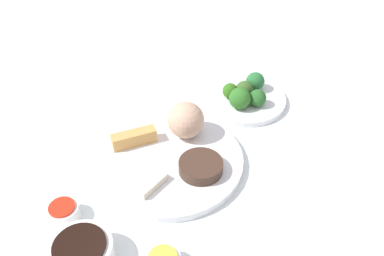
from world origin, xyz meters
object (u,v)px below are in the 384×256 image
(main_plate, at_px, (167,159))
(soy_sauce_bowl, at_px, (82,254))
(sauce_ramekin_sweet_and_sour, at_px, (64,213))
(broccoli_plate, at_px, (243,99))

(main_plate, xyz_separation_m, soy_sauce_bowl, (0.01, 0.25, 0.01))
(sauce_ramekin_sweet_and_sour, bearing_deg, main_plate, -114.21)
(broccoli_plate, relative_size, sauce_ramekin_sweet_and_sour, 3.76)
(broccoli_plate, xyz_separation_m, sauce_ramekin_sweet_and_sour, (0.15, 0.46, 0.01))
(broccoli_plate, bearing_deg, soy_sauce_bowl, 82.81)
(broccoli_plate, xyz_separation_m, soy_sauce_bowl, (0.07, 0.52, 0.01))
(soy_sauce_bowl, xyz_separation_m, sauce_ramekin_sweet_and_sour, (0.08, -0.05, -0.01))
(main_plate, relative_size, broccoli_plate, 1.46)
(broccoli_plate, distance_m, sauce_ramekin_sweet_and_sour, 0.49)
(main_plate, bearing_deg, soy_sauce_bowl, 88.66)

